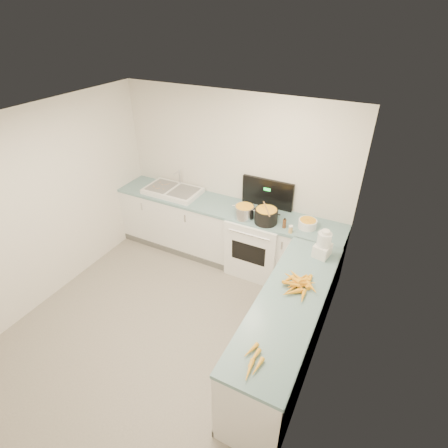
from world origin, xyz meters
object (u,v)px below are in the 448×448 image
at_px(sink, 173,191).
at_px(extract_bottle, 284,224).
at_px(stove, 257,242).
at_px(steel_pot, 244,213).
at_px(black_pot, 266,217).
at_px(food_processor, 323,245).
at_px(mixing_bowl, 307,224).
at_px(spice_jar, 291,230).

height_order(sink, extract_bottle, sink).
distance_m(stove, sink, 1.54).
relative_size(stove, extract_bottle, 11.30).
relative_size(steel_pot, black_pot, 0.88).
relative_size(stove, food_processor, 3.92).
height_order(sink, food_processor, food_processor).
height_order(steel_pot, extract_bottle, steel_pot).
distance_m(black_pot, food_processor, 0.93).
xyz_separation_m(stove, mixing_bowl, (0.68, -0.01, 0.52)).
distance_m(steel_pot, food_processor, 1.21).
xyz_separation_m(sink, mixing_bowl, (2.13, -0.02, 0.02)).
bearing_deg(black_pot, food_processor, -24.45).
xyz_separation_m(black_pot, extract_bottle, (0.26, -0.01, -0.03)).
xyz_separation_m(steel_pot, mixing_bowl, (0.84, 0.15, -0.02)).
bearing_deg(steel_pot, mixing_bowl, 10.07).
distance_m(steel_pot, spice_jar, 0.69).
bearing_deg(sink, steel_pot, -7.52).
relative_size(sink, food_processor, 2.48).
bearing_deg(stove, sink, 179.38).
bearing_deg(food_processor, extract_bottle, 147.38).
bearing_deg(steel_pot, food_processor, -17.75).
height_order(steel_pot, mixing_bowl, steel_pot).
relative_size(sink, mixing_bowl, 3.56).
xyz_separation_m(stove, black_pot, (0.15, -0.14, 0.56)).
relative_size(stove, mixing_bowl, 5.64).
bearing_deg(black_pot, mixing_bowl, 14.12).
bearing_deg(black_pot, spice_jar, -13.39).
relative_size(stove, sink, 1.58).
height_order(sink, steel_pot, sink).
relative_size(steel_pot, food_processor, 0.78).
distance_m(sink, extract_bottle, 1.87).
bearing_deg(sink, black_pot, -5.54).
bearing_deg(spice_jar, extract_bottle, 144.90).
distance_m(sink, food_processor, 2.51).
relative_size(black_pot, food_processor, 0.89).
distance_m(spice_jar, food_processor, 0.57).
bearing_deg(extract_bottle, spice_jar, -35.10).
bearing_deg(mixing_bowl, food_processor, -58.63).
xyz_separation_m(black_pot, spice_jar, (0.37, -0.09, -0.05)).
distance_m(sink, black_pot, 1.61).
height_order(mixing_bowl, spice_jar, mixing_bowl).
bearing_deg(steel_pot, sink, 172.48).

